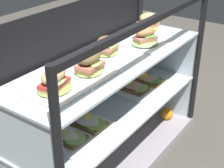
{
  "coord_description": "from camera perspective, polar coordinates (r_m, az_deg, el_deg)",
  "views": [
    {
      "loc": [
        -1.3,
        -0.91,
        1.33
      ],
      "look_at": [
        0.0,
        0.0,
        0.51
      ],
      "focal_mm": 54.2,
      "sensor_mm": 36.0,
      "label": 1
    }
  ],
  "objects": [
    {
      "name": "plated_roll_sandwich_near_right_corner",
      "position": [
        1.52,
        -3.75,
        3.08
      ],
      "size": [
        0.19,
        0.19,
        0.12
      ],
      "color": "white",
      "rests_on": "shelf_upper_glass"
    },
    {
      "name": "case_base_deck",
      "position": [
        2.06,
        0.0,
        -12.08
      ],
      "size": [
        1.32,
        0.48,
        0.04
      ],
      "primitive_type": "cube",
      "color": "#A59AA4",
      "rests_on": "ground"
    },
    {
      "name": "shelf_upper_glass",
      "position": [
        1.73,
        0.0,
        4.27
      ],
      "size": [
        1.26,
        0.42,
        0.01
      ],
      "primitive_type": "cube",
      "color": "silver",
      "rests_on": "riser_upper_tier"
    },
    {
      "name": "juice_bottle_front_right_end",
      "position": [
        1.97,
        -2.17,
        -9.76
      ],
      "size": [
        0.07,
        0.07,
        0.24
      ],
      "color": "#B3C952",
      "rests_on": "case_base_deck"
    },
    {
      "name": "shelf_lower_glass",
      "position": [
        1.87,
        0.0,
        -4.29
      ],
      "size": [
        1.26,
        0.42,
        0.01
      ],
      "primitive_type": "cube",
      "color": "silver",
      "rests_on": "riser_lower_tier"
    },
    {
      "name": "riser_lower_tier",
      "position": [
        1.95,
        0.0,
        -8.21
      ],
      "size": [
        1.24,
        0.4,
        0.3
      ],
      "color": "silver",
      "rests_on": "case_base_deck"
    },
    {
      "name": "juice_bottle_near_post",
      "position": [
        2.23,
        4.17,
        -4.62
      ],
      "size": [
        0.07,
        0.07,
        0.26
      ],
      "color": "#AFCC4F",
      "rests_on": "case_base_deck"
    },
    {
      "name": "orange_fruit_beside_bottles",
      "position": [
        2.36,
        9.23,
        -4.95
      ],
      "size": [
        0.08,
        0.08,
        0.08
      ],
      "primitive_type": "sphere",
      "color": "orange",
      "rests_on": "case_base_deck"
    },
    {
      "name": "case_frame",
      "position": [
        1.86,
        -3.1,
        0.82
      ],
      "size": [
        1.32,
        0.48,
        0.91
      ],
      "color": "black",
      "rests_on": "ground"
    },
    {
      "name": "plated_roll_sandwich_far_right",
      "position": [
        2.1,
        6.05,
        9.83
      ],
      "size": [
        0.2,
        0.2,
        0.12
      ],
      "color": "white",
      "rests_on": "shelf_upper_glass"
    },
    {
      "name": "plated_roll_sandwich_near_left_corner",
      "position": [
        1.73,
        -0.91,
        5.97
      ],
      "size": [
        0.18,
        0.18,
        0.11
      ],
      "color": "white",
      "rests_on": "shelf_upper_glass"
    },
    {
      "name": "plated_roll_sandwich_left_of_center",
      "position": [
        1.87,
        5.61,
        7.4
      ],
      "size": [
        0.2,
        0.2,
        0.11
      ],
      "color": "white",
      "rests_on": "shelf_upper_glass"
    },
    {
      "name": "open_sandwich_tray_mid_right",
      "position": [
        2.08,
        4.78,
        -0.07
      ],
      "size": [
        0.34,
        0.26,
        0.06
      ],
      "color": "white",
      "rests_on": "shelf_lower_glass"
    },
    {
      "name": "riser_upper_tier",
      "position": [
        1.79,
        0.0,
        -0.18
      ],
      "size": [
        1.24,
        0.4,
        0.29
      ],
      "color": "silver",
      "rests_on": "shelf_lower_glass"
    },
    {
      "name": "open_sandwich_tray_mid_left",
      "position": [
        1.67,
        -6.01,
        -7.68
      ],
      "size": [
        0.34,
        0.26,
        0.06
      ],
      "color": "white",
      "rests_on": "shelf_lower_glass"
    },
    {
      "name": "juice_bottle_front_left_end",
      "position": [
        1.85,
        -5.77,
        -13.24
      ],
      "size": [
        0.06,
        0.06,
        0.22
      ],
      "color": "#BFD144",
      "rests_on": "case_base_deck"
    },
    {
      "name": "plated_roll_sandwich_right_of_center",
      "position": [
        1.39,
        -9.68,
        -0.16
      ],
      "size": [
        0.21,
        0.21,
        0.11
      ],
      "color": "white",
      "rests_on": "shelf_upper_glass"
    },
    {
      "name": "ground_plane",
      "position": [
        2.08,
        0.0,
        -12.72
      ],
      "size": [
        6.0,
        6.0,
        0.02
      ],
      "primitive_type": "cube",
      "color": "#4D4840",
      "rests_on": "ground"
    },
    {
      "name": "juice_bottle_back_left",
      "position": [
        2.11,
        0.56,
        -6.89
      ],
      "size": [
        0.07,
        0.07,
        0.23
      ],
      "color": "silver",
      "rests_on": "case_base_deck"
    }
  ]
}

